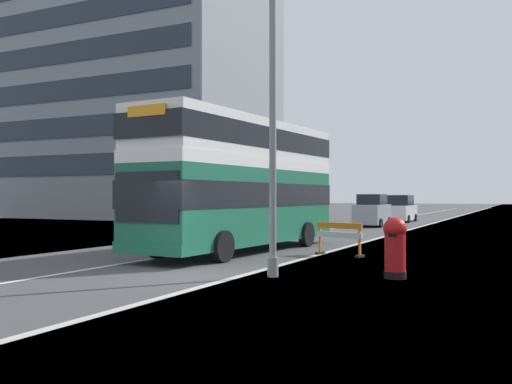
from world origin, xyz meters
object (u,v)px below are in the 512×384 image
Objects in this scene: double_decker_bus at (242,182)px; roadworks_barrier at (339,235)px; red_pillar_postbox at (395,245)px; car_oncoming_near at (372,211)px; lamppost_foreground at (273,102)px; car_receding_mid at (400,209)px.

roadworks_barrier is at bearing 1.72° from double_decker_bus.
car_oncoming_near reaches higher than red_pillar_postbox.
double_decker_bus is 6.95m from lamppost_foreground.
double_decker_bus is 19.04m from car_oncoming_near.
double_decker_bus is at bearing -90.51° from car_receding_mid.
double_decker_bus is 26.64m from car_receding_mid.
red_pillar_postbox is at bearing 21.18° from lamppost_foreground.
car_receding_mid is at bearing 97.52° from roadworks_barrier.
roadworks_barrier is 0.39× the size of car_receding_mid.
lamppost_foreground is at bearing -81.22° from car_oncoming_near.
car_receding_mid is at bearing 89.49° from double_decker_bus.
car_receding_mid reaches higher than red_pillar_postbox.
lamppost_foreground is 6.78m from roadworks_barrier.
lamppost_foreground is 5.29× the size of roadworks_barrier.
roadworks_barrier is 19.23m from car_oncoming_near.
roadworks_barrier is at bearing 90.38° from lamppost_foreground.
car_oncoming_near is (-0.02, 18.97, -1.57)m from double_decker_bus.
lamppost_foreground reaches higher than double_decker_bus.
car_oncoming_near is 0.84× the size of car_receding_mid.
car_oncoming_near is at bearing 101.24° from roadworks_barrier.
red_pillar_postbox is at bearing -74.11° from car_oncoming_near.
roadworks_barrier is at bearing -78.76° from car_oncoming_near.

